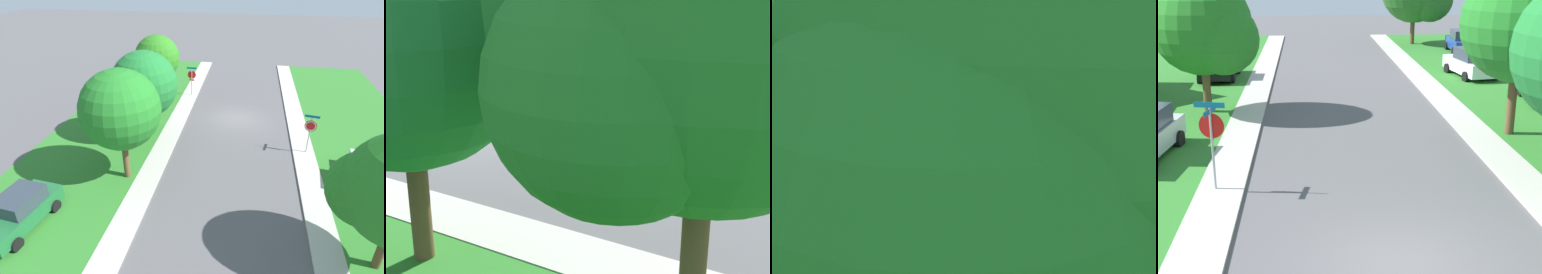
# 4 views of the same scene
# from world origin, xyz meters

# --- Properties ---
(ground_plane) EXTENTS (120.00, 120.00, 0.00)m
(ground_plane) POSITION_xyz_m (0.00, 0.00, 0.00)
(ground_plane) COLOR #565456
(stop_sign_far_corner) EXTENTS (0.91, 0.91, 2.77)m
(stop_sign_far_corner) POSITION_xyz_m (-4.84, 4.58, 1.89)
(stop_sign_far_corner) COLOR #9E9EA3
(stop_sign_far_corner) RESTS_ON ground
(tree_across_left) EXTENTS (4.74, 4.41, 6.58)m
(tree_across_left) POSITION_xyz_m (6.18, 9.09, 4.23)
(tree_across_left) COLOR brown
(tree_across_left) RESTS_ON ground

